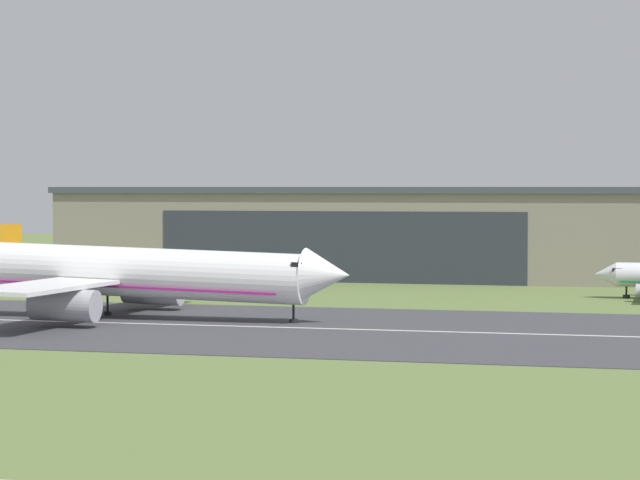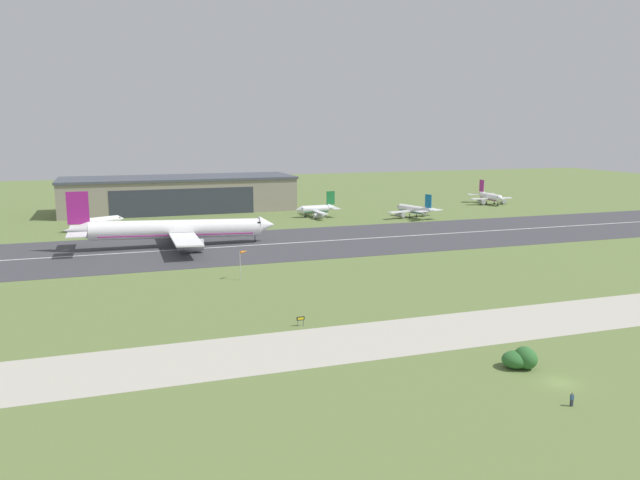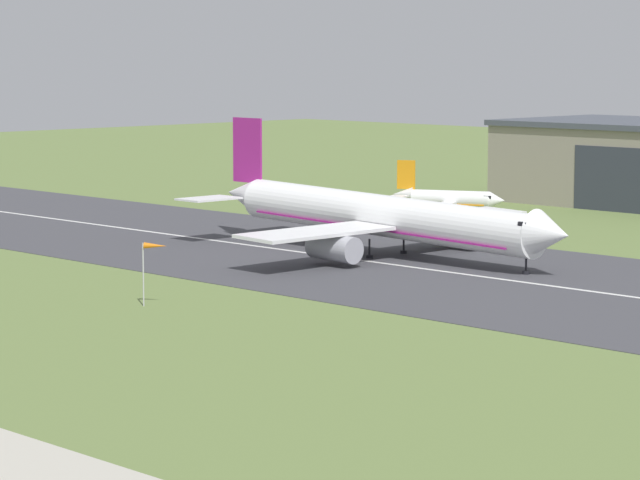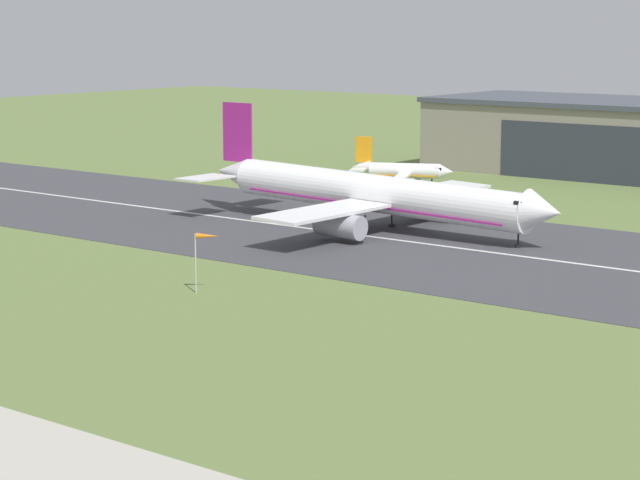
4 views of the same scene
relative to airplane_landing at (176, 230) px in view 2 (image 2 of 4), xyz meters
name	(u,v)px [view 2 (image 2 of 4)]	position (x,y,z in m)	size (l,w,h in m)	color
ground_plane	(385,286)	(36.11, -57.93, -4.73)	(627.86, 627.86, 0.00)	olive
runway_strip	(307,242)	(36.11, -5.05, -4.70)	(387.86, 48.58, 0.06)	#3D3D42
runway_centreline	(307,242)	(36.11, -5.05, -4.66)	(349.07, 0.70, 0.01)	silver
taxiway_road	(463,329)	(36.11, -87.96, -4.70)	(290.90, 16.11, 0.05)	#B2AD9E
hangar_building	(179,194)	(9.51, 77.26, 2.00)	(89.07, 30.44, 13.42)	gray
airplane_landing	(176,230)	(0.00, 0.00, 0.00)	(56.40, 44.48, 15.93)	white
airplane_parked_west	(316,209)	(54.80, 43.11, -1.96)	(16.14, 22.17, 9.26)	silver
airplane_parked_centre	(491,197)	(138.08, 56.04, -1.71)	(19.19, 20.11, 9.91)	white
airplane_parked_east	(100,221)	(-19.94, 35.64, -1.71)	(17.57, 16.75, 8.66)	white
airplane_parked_far_east	(413,210)	(87.86, 29.88, -1.84)	(21.66, 19.97, 9.14)	white
shrub_clump	(522,359)	(34.58, -104.97, -3.39)	(4.51, 3.99, 2.96)	#2D662D
windsock_pole	(244,253)	(9.80, -42.75, 0.87)	(2.23, 1.76, 6.26)	#B7B7BC
runway_sign	(301,319)	(11.72, -77.89, -3.58)	(1.34, 0.13, 1.57)	#4C4C51
spectator_left	(572,399)	(32.77, -116.79, -3.87)	(0.40, 0.24, 1.65)	#282B38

